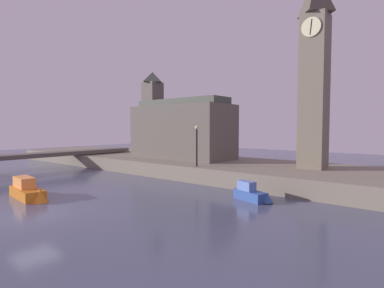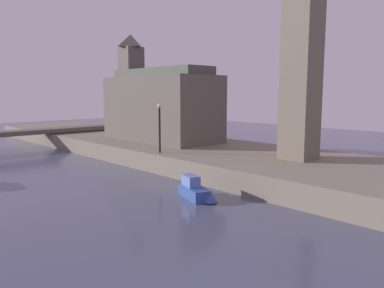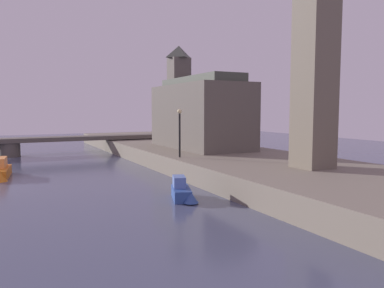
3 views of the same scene
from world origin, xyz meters
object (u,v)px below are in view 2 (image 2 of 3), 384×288
clock_tower (303,31)px  streetlamp (160,122)px  boat_tour_blue (196,191)px  parliament_hall (158,104)px

clock_tower → streetlamp: (-9.11, -5.56, -6.57)m
streetlamp → boat_tour_blue: size_ratio=1.21×
parliament_hall → boat_tour_blue: bearing=-30.7°
streetlamp → clock_tower: bearing=31.4°
clock_tower → boat_tour_blue: (-1.34, -8.96, -10.02)m
clock_tower → parliament_hall: 16.87m
parliament_hall → streetlamp: bearing=-37.5°
clock_tower → boat_tour_blue: 13.51m
clock_tower → boat_tour_blue: size_ratio=5.40×
boat_tour_blue → clock_tower: bearing=81.5°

